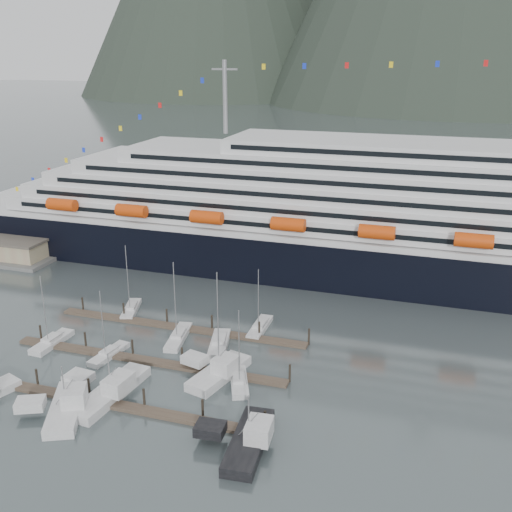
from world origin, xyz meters
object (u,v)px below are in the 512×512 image
object	(u,v)px
sailboat_h	(239,382)
trawler_d	(248,440)
sailboat_b	(109,354)
sailboat_g	(260,328)
cruise_ship	(399,225)
sailboat_a	(52,342)
sailboat_f	(219,344)
trawler_c	(110,390)
trawler_b	(65,407)
trawler_e	(218,371)
sailboat_d	(178,337)
sailboat_e	(131,309)

from	to	relation	value
sailboat_h	trawler_d	world-z (taller)	sailboat_h
sailboat_b	sailboat_g	bearing A→B (deg)	-42.80
cruise_ship	sailboat_a	world-z (taller)	cruise_ship
sailboat_f	sailboat_h	size ratio (longest dim) A/B	1.10
cruise_ship	trawler_c	world-z (taller)	cruise_ship
trawler_b	trawler_e	world-z (taller)	trawler_b
sailboat_b	trawler_e	distance (m)	19.81
trawler_b	trawler_e	bearing A→B (deg)	-71.71
sailboat_d	sailboat_e	bearing A→B (deg)	50.25
sailboat_a	trawler_c	size ratio (longest dim) A/B	0.87
trawler_b	trawler_e	distance (m)	23.09
sailboat_a	trawler_c	bearing A→B (deg)	-119.61
sailboat_b	trawler_b	bearing A→B (deg)	-162.35
sailboat_e	sailboat_d	bearing A→B (deg)	-137.45
cruise_ship	sailboat_f	world-z (taller)	cruise_ship
sailboat_d	trawler_d	size ratio (longest dim) A/B	1.10
trawler_b	trawler_d	world-z (taller)	trawler_b
cruise_ship	sailboat_f	xyz separation A→B (m)	(-25.53, -43.29, -11.60)
sailboat_f	trawler_c	distance (m)	21.81
trawler_b	trawler_d	bearing A→B (deg)	-112.83
sailboat_b	sailboat_g	world-z (taller)	sailboat_b
sailboat_e	sailboat_f	distance (m)	23.18
cruise_ship	sailboat_d	world-z (taller)	cruise_ship
sailboat_h	sailboat_g	bearing A→B (deg)	-14.56
sailboat_b	sailboat_h	distance (m)	23.72
trawler_e	sailboat_g	bearing A→B (deg)	10.63
sailboat_f	trawler_c	size ratio (longest dim) A/B	0.93
sailboat_e	trawler_c	size ratio (longest dim) A/B	0.91
sailboat_d	trawler_c	world-z (taller)	sailboat_d
trawler_c	trawler_e	bearing A→B (deg)	-47.35
sailboat_b	trawler_c	world-z (taller)	sailboat_b
sailboat_g	sailboat_e	bearing A→B (deg)	89.14
sailboat_e	trawler_d	distance (m)	47.97
cruise_ship	sailboat_a	distance (m)	75.07
sailboat_f	sailboat_h	distance (m)	13.06
sailboat_d	trawler_d	xyz separation A→B (m)	(21.16, -24.76, 0.57)
cruise_ship	sailboat_e	size ratio (longest dim) A/B	14.74
sailboat_a	trawler_c	world-z (taller)	sailboat_a
trawler_b	sailboat_a	bearing A→B (deg)	15.75
sailboat_a	sailboat_h	size ratio (longest dim) A/B	1.02
sailboat_g	sailboat_f	bearing A→B (deg)	149.65
trawler_b	sailboat_h	bearing A→B (deg)	-79.60
sailboat_a	trawler_d	world-z (taller)	sailboat_a
sailboat_b	sailboat_e	size ratio (longest dim) A/B	0.88
trawler_e	sailboat_f	bearing A→B (deg)	34.67
trawler_d	sailboat_a	bearing A→B (deg)	63.68
sailboat_g	trawler_e	xyz separation A→B (m)	(-1.16, -17.92, 0.59)
sailboat_d	sailboat_b	bearing A→B (deg)	128.00
sailboat_f	trawler_e	distance (m)	10.23
cruise_ship	trawler_b	distance (m)	79.60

